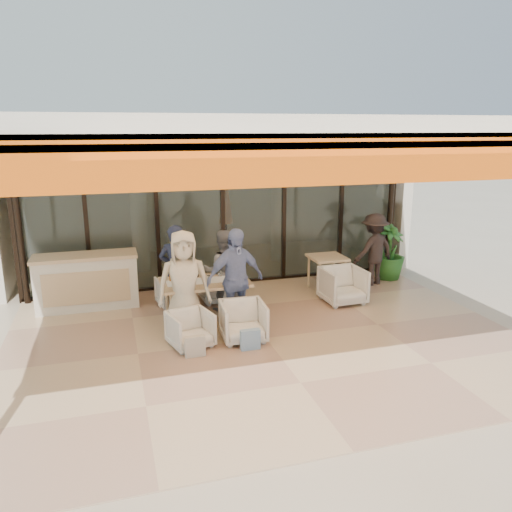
{
  "coord_description": "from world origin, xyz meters",
  "views": [
    {
      "loc": [
        -2.26,
        -7.02,
        3.3
      ],
      "look_at": [
        0.1,
        0.9,
        1.15
      ],
      "focal_mm": 35.0,
      "sensor_mm": 36.0,
      "label": 1
    }
  ],
  "objects_px": {
    "chair_near_right": "(243,320)",
    "standing_woman": "(374,250)",
    "chair_near_left": "(190,328)",
    "diner_cream": "(184,284)",
    "chair_far_right": "(218,286)",
    "host_counter": "(87,281)",
    "dining_table": "(205,284)",
    "diner_periwinkle": "(235,280)",
    "chair_far_left": "(174,290)",
    "potted_palm": "(389,251)",
    "side_chair": "(343,284)",
    "diner_grey": "(223,271)",
    "diner_navy": "(177,271)",
    "side_table": "(327,261)"
  },
  "relations": [
    {
      "from": "chair_near_right",
      "to": "standing_woman",
      "type": "xyz_separation_m",
      "value": [
        3.4,
        1.99,
        0.43
      ]
    },
    {
      "from": "chair_near_left",
      "to": "diner_cream",
      "type": "bearing_deg",
      "value": 74.96
    },
    {
      "from": "chair_far_right",
      "to": "chair_near_right",
      "type": "relative_size",
      "value": 0.92
    },
    {
      "from": "host_counter",
      "to": "dining_table",
      "type": "bearing_deg",
      "value": -32.65
    },
    {
      "from": "diner_cream",
      "to": "diner_periwinkle",
      "type": "height_order",
      "value": "diner_cream"
    },
    {
      "from": "chair_far_left",
      "to": "potted_palm",
      "type": "xyz_separation_m",
      "value": [
        4.79,
        0.37,
        0.33
      ]
    },
    {
      "from": "chair_far_left",
      "to": "side_chair",
      "type": "height_order",
      "value": "side_chair"
    },
    {
      "from": "diner_grey",
      "to": "side_chair",
      "type": "relative_size",
      "value": 1.96
    },
    {
      "from": "diner_grey",
      "to": "chair_far_right",
      "type": "bearing_deg",
      "value": -79.74
    },
    {
      "from": "potted_palm",
      "to": "standing_woman",
      "type": "bearing_deg",
      "value": -152.99
    },
    {
      "from": "chair_near_left",
      "to": "side_chair",
      "type": "bearing_deg",
      "value": 4.82
    },
    {
      "from": "diner_navy",
      "to": "chair_near_right",
      "type": "bearing_deg",
      "value": 136.67
    },
    {
      "from": "diner_navy",
      "to": "potted_palm",
      "type": "relative_size",
      "value": 1.3
    },
    {
      "from": "diner_navy",
      "to": "standing_woman",
      "type": "bearing_deg",
      "value": -156.37
    },
    {
      "from": "standing_woman",
      "to": "chair_near_left",
      "type": "bearing_deg",
      "value": 10.86
    },
    {
      "from": "standing_woman",
      "to": "side_table",
      "type": "bearing_deg",
      "value": -8.55
    },
    {
      "from": "chair_near_right",
      "to": "standing_woman",
      "type": "distance_m",
      "value": 3.96
    },
    {
      "from": "diner_navy",
      "to": "diner_grey",
      "type": "relative_size",
      "value": 1.1
    },
    {
      "from": "host_counter",
      "to": "diner_periwinkle",
      "type": "distance_m",
      "value": 2.96
    },
    {
      "from": "diner_navy",
      "to": "diner_periwinkle",
      "type": "height_order",
      "value": "diner_periwinkle"
    },
    {
      "from": "standing_woman",
      "to": "diner_periwinkle",
      "type": "bearing_deg",
      "value": 9.39
    },
    {
      "from": "chair_far_left",
      "to": "chair_near_right",
      "type": "xyz_separation_m",
      "value": [
        0.84,
        -1.9,
        0.04
      ]
    },
    {
      "from": "chair_far_right",
      "to": "side_table",
      "type": "bearing_deg",
      "value": 176.74
    },
    {
      "from": "side_chair",
      "to": "host_counter",
      "type": "bearing_deg",
      "value": 164.88
    },
    {
      "from": "chair_far_left",
      "to": "side_chair",
      "type": "distance_m",
      "value": 3.22
    },
    {
      "from": "dining_table",
      "to": "host_counter",
      "type": "bearing_deg",
      "value": 147.35
    },
    {
      "from": "dining_table",
      "to": "chair_near_right",
      "type": "bearing_deg",
      "value": -66.0
    },
    {
      "from": "side_chair",
      "to": "potted_palm",
      "type": "xyz_separation_m",
      "value": [
        1.67,
        1.14,
        0.25
      ]
    },
    {
      "from": "diner_cream",
      "to": "chair_near_right",
      "type": "bearing_deg",
      "value": -26.97
    },
    {
      "from": "host_counter",
      "to": "potted_palm",
      "type": "distance_m",
      "value": 6.34
    },
    {
      "from": "chair_far_right",
      "to": "diner_navy",
      "type": "bearing_deg",
      "value": 28.07
    },
    {
      "from": "diner_grey",
      "to": "side_table",
      "type": "bearing_deg",
      "value": -157.91
    },
    {
      "from": "dining_table",
      "to": "diner_grey",
      "type": "relative_size",
      "value": 0.99
    },
    {
      "from": "side_table",
      "to": "potted_palm",
      "type": "xyz_separation_m",
      "value": [
        1.67,
        0.39,
        -0.0
      ]
    },
    {
      "from": "chair_far_right",
      "to": "standing_woman",
      "type": "bearing_deg",
      "value": 178.82
    },
    {
      "from": "host_counter",
      "to": "diner_navy",
      "type": "xyz_separation_m",
      "value": [
        1.55,
        -0.82,
        0.3
      ]
    },
    {
      "from": "dining_table",
      "to": "diner_navy",
      "type": "xyz_separation_m",
      "value": [
        -0.41,
        0.44,
        0.14
      ]
    },
    {
      "from": "dining_table",
      "to": "side_table",
      "type": "bearing_deg",
      "value": 18.8
    },
    {
      "from": "chair_far_right",
      "to": "side_table",
      "type": "height_order",
      "value": "side_table"
    },
    {
      "from": "diner_grey",
      "to": "potted_palm",
      "type": "bearing_deg",
      "value": -157.31
    },
    {
      "from": "host_counter",
      "to": "standing_woman",
      "type": "height_order",
      "value": "standing_woman"
    },
    {
      "from": "chair_near_left",
      "to": "potted_palm",
      "type": "relative_size",
      "value": 0.49
    },
    {
      "from": "side_table",
      "to": "standing_woman",
      "type": "height_order",
      "value": "standing_woman"
    },
    {
      "from": "chair_far_left",
      "to": "diner_periwinkle",
      "type": "distance_m",
      "value": 1.72
    },
    {
      "from": "chair_near_left",
      "to": "diner_cream",
      "type": "height_order",
      "value": "diner_cream"
    },
    {
      "from": "chair_near_right",
      "to": "side_table",
      "type": "height_order",
      "value": "side_table"
    },
    {
      "from": "chair_far_left",
      "to": "side_table",
      "type": "xyz_separation_m",
      "value": [
        3.12,
        -0.02,
        0.33
      ]
    },
    {
      "from": "diner_periwinkle",
      "to": "side_table",
      "type": "bearing_deg",
      "value": 18.58
    },
    {
      "from": "host_counter",
      "to": "diner_periwinkle",
      "type": "xyz_separation_m",
      "value": [
        2.39,
        -1.72,
        0.33
      ]
    },
    {
      "from": "chair_far_right",
      "to": "standing_woman",
      "type": "xyz_separation_m",
      "value": [
        3.4,
        0.09,
        0.46
      ]
    }
  ]
}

